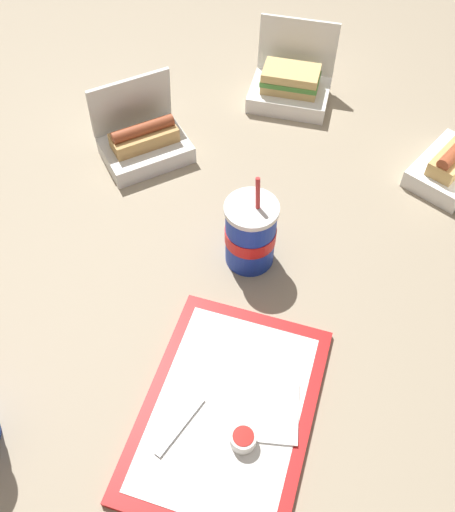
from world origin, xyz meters
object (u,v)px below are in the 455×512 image
(clamshell_hotdog_corner, at_px, (144,141))
(food_tray, at_px, (227,412))
(ketchup_cup, at_px, (243,439))
(clamshell_sandwich_left, at_px, (290,85))
(soda_cup_left, at_px, (250,233))
(plastic_fork, at_px, (180,426))

(clamshell_hotdog_corner, bearing_deg, food_tray, -137.51)
(ketchup_cup, bearing_deg, clamshell_sandwich_left, 17.06)
(clamshell_sandwich_left, xyz_separation_m, soda_cup_left, (-0.48, -0.11, 0.03))
(ketchup_cup, bearing_deg, food_tray, 50.47)
(plastic_fork, xyz_separation_m, clamshell_hotdog_corner, (0.51, 0.36, 0.03))
(ketchup_cup, relative_size, clamshell_sandwich_left, 0.19)
(ketchup_cup, bearing_deg, soda_cup_left, 22.65)
(food_tray, distance_m, clamshell_hotdog_corner, 0.62)
(clamshell_hotdog_corner, relative_size, soda_cup_left, 1.11)
(clamshell_sandwich_left, height_order, clamshell_hotdog_corner, same)
(food_tray, bearing_deg, soda_cup_left, 17.89)
(food_tray, bearing_deg, ketchup_cup, -129.53)
(plastic_fork, relative_size, soda_cup_left, 0.54)
(plastic_fork, bearing_deg, ketchup_cup, -68.36)
(ketchup_cup, height_order, clamshell_sandwich_left, clamshell_sandwich_left)
(clamshell_hotdog_corner, xyz_separation_m, soda_cup_left, (-0.16, -0.32, 0.03))
(food_tray, xyz_separation_m, ketchup_cup, (-0.04, -0.04, 0.02))
(plastic_fork, distance_m, clamshell_hotdog_corner, 0.63)
(clamshell_sandwich_left, height_order, soda_cup_left, soda_cup_left)
(plastic_fork, height_order, soda_cup_left, soda_cup_left)
(food_tray, relative_size, clamshell_hotdog_corner, 1.79)
(clamshell_sandwich_left, bearing_deg, clamshell_hotdog_corner, 146.11)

